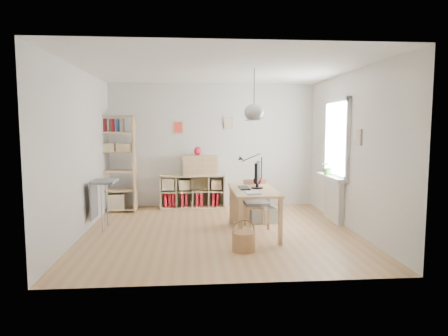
{
  "coord_description": "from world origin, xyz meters",
  "views": [
    {
      "loc": [
        -0.46,
        -6.59,
        1.78
      ],
      "look_at": [
        0.1,
        0.3,
        1.05
      ],
      "focal_mm": 32.0,
      "sensor_mm": 36.0,
      "label": 1
    }
  ],
  "objects": [
    {
      "name": "room_shell",
      "position": [
        0.55,
        -0.15,
        2.0
      ],
      "size": [
        4.5,
        4.5,
        4.5
      ],
      "color": "white",
      "rests_on": "ground"
    },
    {
      "name": "red_vase",
      "position": [
        -0.33,
        2.04,
        1.24
      ],
      "size": [
        0.15,
        0.15,
        0.18
      ],
      "primitive_type": "ellipsoid",
      "color": "maroon",
      "rests_on": "drawer_chest"
    },
    {
      "name": "cube_shelf",
      "position": [
        -0.47,
        2.08,
        0.3
      ],
      "size": [
        1.4,
        0.38,
        0.72
      ],
      "color": "beige",
      "rests_on": "ground"
    },
    {
      "name": "task_lamp",
      "position": [
        0.57,
        0.46,
        1.09
      ],
      "size": [
        0.47,
        0.17,
        0.5
      ],
      "color": "black",
      "rests_on": "desk"
    },
    {
      "name": "yarn_ball",
      "position": [
        0.69,
        0.29,
        0.82
      ],
      "size": [
        0.14,
        0.14,
        0.14
      ],
      "primitive_type": "sphere",
      "color": "#4B0A0E",
      "rests_on": "desk"
    },
    {
      "name": "keyboard",
      "position": [
        0.4,
        -0.11,
        0.76
      ],
      "size": [
        0.16,
        0.42,
        0.02
      ],
      "primitive_type": "cube",
      "rotation": [
        0.0,
        0.0,
        0.01
      ],
      "color": "black",
      "rests_on": "desk"
    },
    {
      "name": "radiator",
      "position": [
        2.19,
        0.6,
        0.4
      ],
      "size": [
        0.1,
        0.8,
        0.8
      ],
      "primitive_type": "cube",
      "color": "silver",
      "rests_on": "ground"
    },
    {
      "name": "monitor",
      "position": [
        0.62,
        -0.11,
        0.99
      ],
      "size": [
        0.2,
        0.49,
        0.43
      ],
      "rotation": [
        0.0,
        0.0,
        -0.26
      ],
      "color": "black",
      "rests_on": "desk"
    },
    {
      "name": "potted_plant",
      "position": [
        2.12,
        0.74,
        1.01
      ],
      "size": [
        0.3,
        0.27,
        0.29
      ],
      "primitive_type": "imported",
      "rotation": [
        0.0,
        0.0,
        -0.15
      ],
      "color": "#366927",
      "rests_on": "windowsill"
    },
    {
      "name": "paper_tray",
      "position": [
        0.46,
        -0.62,
        0.76
      ],
      "size": [
        0.22,
        0.28,
        0.03
      ],
      "primitive_type": "cube",
      "rotation": [
        0.0,
        0.0,
        0.04
      ],
      "color": "white",
      "rests_on": "desk"
    },
    {
      "name": "desk",
      "position": [
        0.55,
        -0.15,
        0.66
      ],
      "size": [
        0.7,
        1.5,
        0.75
      ],
      "color": "tan",
      "rests_on": "ground"
    },
    {
      "name": "drawer_chest",
      "position": [
        -0.28,
        2.04,
        0.93
      ],
      "size": [
        0.76,
        0.36,
        0.43
      ],
      "primitive_type": "cube",
      "rotation": [
        0.0,
        0.0,
        -0.03
      ],
      "color": "beige",
      "rests_on": "cube_shelf"
    },
    {
      "name": "storage_chest",
      "position": [
        0.84,
        0.67,
        0.18
      ],
      "size": [
        0.6,
        0.66,
        0.55
      ],
      "rotation": [
        0.0,
        0.0,
        0.16
      ],
      "color": "#B0AFAB",
      "rests_on": "ground"
    },
    {
      "name": "tall_bookshelf",
      "position": [
        -2.04,
        1.8,
        1.09
      ],
      "size": [
        0.8,
        0.38,
        2.0
      ],
      "color": "tan",
      "rests_on": "ground"
    },
    {
      "name": "side_table",
      "position": [
        -2.04,
        0.35,
        0.67
      ],
      "size": [
        0.4,
        0.55,
        0.85
      ],
      "color": "gray",
      "rests_on": "ground"
    },
    {
      "name": "windowsill",
      "position": [
        2.14,
        0.6,
        0.83
      ],
      "size": [
        0.22,
        1.2,
        0.06
      ],
      "primitive_type": "cube",
      "color": "white",
      "rests_on": "radiator"
    },
    {
      "name": "chair",
      "position": [
        0.66,
        0.27,
        0.48
      ],
      "size": [
        0.42,
        0.42,
        0.83
      ],
      "rotation": [
        0.0,
        0.0,
        0.02
      ],
      "color": "gray",
      "rests_on": "ground"
    },
    {
      "name": "wicker_basket",
      "position": [
        0.27,
        -1.08,
        0.15
      ],
      "size": [
        0.34,
        0.34,
        0.47
      ],
      "rotation": [
        0.0,
        0.0,
        0.21
      ],
      "color": "#A17948",
      "rests_on": "ground"
    },
    {
      "name": "ground",
      "position": [
        0.0,
        0.0,
        0.0
      ],
      "size": [
        4.5,
        4.5,
        0.0
      ],
      "primitive_type": "plane",
      "color": "tan",
      "rests_on": "ground"
    },
    {
      "name": "window_unit",
      "position": [
        2.23,
        0.6,
        1.55
      ],
      "size": [
        0.07,
        1.16,
        1.46
      ],
      "color": "white",
      "rests_on": "ground"
    }
  ]
}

